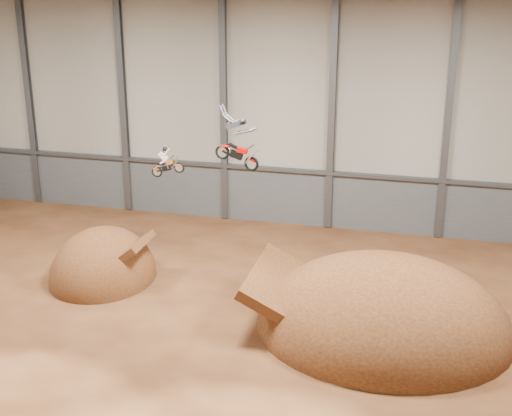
{
  "coord_description": "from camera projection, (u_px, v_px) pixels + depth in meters",
  "views": [
    {
      "loc": [
        9.18,
        -26.56,
        15.96
      ],
      "look_at": [
        1.44,
        4.0,
        4.81
      ],
      "focal_mm": 50.0,
      "sensor_mm": 36.0,
      "label": 1
    }
  ],
  "objects": [
    {
      "name": "floor",
      "position": [
        203.0,
        336.0,
        31.72
      ],
      "size": [
        40.0,
        40.0,
        0.0
      ],
      "primitive_type": "plane",
      "color": "#432312",
      "rests_on": "ground"
    },
    {
      "name": "lower_band_back",
      "position": [
        276.0,
        196.0,
        44.75
      ],
      "size": [
        39.8,
        0.18,
        3.5
      ],
      "primitive_type": "cube",
      "color": "#4F5156",
      "rests_on": "ground"
    },
    {
      "name": "fmx_rider_b",
      "position": [
        235.0,
        138.0,
        31.63
      ],
      "size": [
        3.45,
        1.15,
        3.11
      ],
      "primitive_type": null,
      "rotation": [
        0.0,
        0.28,
        -0.1
      ],
      "color": "#C60704"
    },
    {
      "name": "landing_ramp",
      "position": [
        382.0,
        330.0,
        32.23
      ],
      "size": [
        11.47,
        10.15,
        6.62
      ],
      "primitive_type": "ellipsoid",
      "color": "#3F200F",
      "rests_on": "ground"
    },
    {
      "name": "steel_column_3",
      "position": [
        332.0,
        117.0,
        42.14
      ],
      "size": [
        0.4,
        0.36,
        13.9
      ],
      "primitive_type": "cube",
      "color": "#47494F",
      "rests_on": "ground"
    },
    {
      "name": "ceiling",
      "position": [
        193.0,
        11.0,
        27.05
      ],
      "size": [
        40.0,
        40.0,
        0.0
      ],
      "primitive_type": "plane",
      "color": "black",
      "rests_on": "back_wall"
    },
    {
      "name": "steel_rail",
      "position": [
        276.0,
        169.0,
        44.02
      ],
      "size": [
        39.8,
        0.35,
        0.2
      ],
      "primitive_type": "cube",
      "color": "#47494F",
      "rests_on": "lower_band_back"
    },
    {
      "name": "back_wall",
      "position": [
        277.0,
        113.0,
        43.09
      ],
      "size": [
        40.0,
        0.1,
        14.0
      ],
      "primitive_type": "cube",
      "color": "#A09A8D",
      "rests_on": "ground"
    },
    {
      "name": "steel_column_0",
      "position": [
        29.0,
        101.0,
        46.77
      ],
      "size": [
        0.4,
        0.36,
        13.9
      ],
      "primitive_type": "cube",
      "color": "#47494F",
      "rests_on": "ground"
    },
    {
      "name": "fmx_rider_a",
      "position": [
        169.0,
        160.0,
        36.85
      ],
      "size": [
        2.19,
        0.82,
        2.02
      ],
      "primitive_type": null,
      "rotation": [
        0.0,
        -0.24,
        0.06
      ],
      "color": "#C65618"
    },
    {
      "name": "takeoff_ramp",
      "position": [
        104.0,
        278.0,
        37.46
      ],
      "size": [
        5.42,
        6.25,
        5.42
      ],
      "primitive_type": "ellipsoid",
      "color": "#3F200F",
      "rests_on": "ground"
    },
    {
      "name": "steel_column_1",
      "position": [
        123.0,
        106.0,
        45.23
      ],
      "size": [
        0.4,
        0.36,
        13.9
      ],
      "primitive_type": "cube",
      "color": "#47494F",
      "rests_on": "ground"
    },
    {
      "name": "steel_column_2",
      "position": [
        224.0,
        111.0,
        43.68
      ],
      "size": [
        0.4,
        0.36,
        13.9
      ],
      "primitive_type": "cube",
      "color": "#47494F",
      "rests_on": "ground"
    },
    {
      "name": "steel_column_4",
      "position": [
        448.0,
        123.0,
        40.6
      ],
      "size": [
        0.4,
        0.36,
        13.9
      ],
      "primitive_type": "cube",
      "color": "#47494F",
      "rests_on": "ground"
    }
  ]
}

